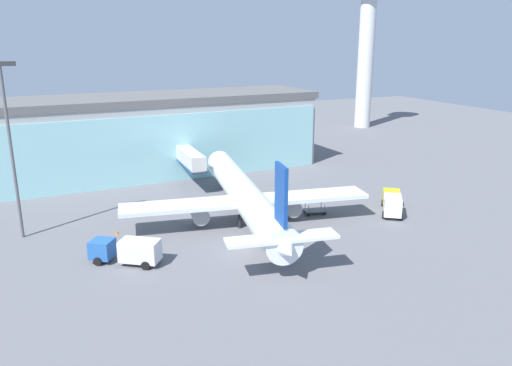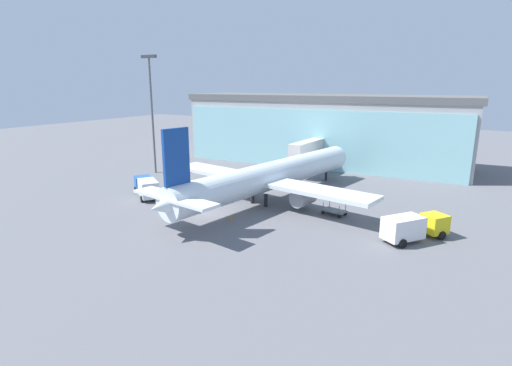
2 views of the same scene
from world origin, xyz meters
name	(u,v)px [view 1 (image 1 of 2)]	position (x,y,z in m)	size (l,w,h in m)	color
ground	(247,251)	(0.00, 0.00, 0.00)	(240.00, 240.00, 0.00)	slate
terminal_building	(161,133)	(0.00, 38.33, 6.68)	(55.21, 17.18, 13.36)	#A1A1A1
jet_bridge	(186,156)	(1.62, 28.47, 4.53)	(2.71, 14.96, 5.90)	beige
control_tower	(367,36)	(59.89, 62.67, 23.39)	(8.43, 8.43, 37.94)	silver
apron_light_mast	(10,138)	(-22.53, 14.34, 11.83)	(3.20, 0.40, 20.12)	#59595E
airplane	(245,196)	(3.41, 8.63, 3.41)	(31.21, 38.75, 11.16)	white
catering_truck	(128,250)	(-12.49, 2.02, 1.47)	(7.24, 5.99, 2.65)	#2659A5
fuel_truck	(392,203)	(22.58, 3.62, 1.47)	(6.10, 7.18, 2.65)	yellow
baggage_cart	(315,210)	(12.98, 7.47, 0.50)	(3.08, 2.18, 1.50)	slate
safety_cone_nose	(274,245)	(3.12, -0.38, 0.28)	(0.36, 0.36, 0.55)	orange
safety_cone_wingtip	(117,232)	(-12.32, 10.79, 0.28)	(0.36, 0.36, 0.55)	orange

